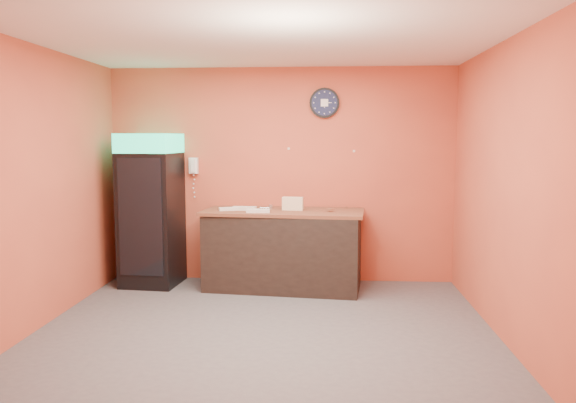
{
  "coord_description": "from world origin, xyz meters",
  "views": [
    {
      "loc": [
        0.59,
        -5.35,
        1.89
      ],
      "look_at": [
        0.19,
        0.6,
        1.21
      ],
      "focal_mm": 35.0,
      "sensor_mm": 36.0,
      "label": 1
    }
  ],
  "objects": [
    {
      "name": "floor",
      "position": [
        0.0,
        0.0,
        0.0
      ],
      "size": [
        4.5,
        4.5,
        0.0
      ],
      "primitive_type": "plane",
      "color": "#47474C",
      "rests_on": "ground"
    },
    {
      "name": "kitchen_tool",
      "position": [
        -0.11,
        1.72,
        1.02
      ],
      "size": [
        0.06,
        0.06,
        0.06
      ],
      "primitive_type": "cylinder",
      "color": "silver",
      "rests_on": "butcher_paper"
    },
    {
      "name": "wrapped_sandwich_mid",
      "position": [
        -0.23,
        1.35,
        1.01
      ],
      "size": [
        0.29,
        0.13,
        0.04
      ],
      "primitive_type": "cube",
      "rotation": [
        0.0,
        0.0,
        0.06
      ],
      "color": "silver",
      "rests_on": "butcher_paper"
    },
    {
      "name": "left_wall",
      "position": [
        -2.25,
        0.0,
        1.4
      ],
      "size": [
        0.02,
        4.0,
        2.8
      ],
      "primitive_type": "cube",
      "color": "#C95738",
      "rests_on": "floor"
    },
    {
      "name": "butcher_paper",
      "position": [
        0.06,
        1.58,
        0.97
      ],
      "size": [
        2.06,
        1.03,
        0.04
      ],
      "primitive_type": "cube",
      "rotation": [
        0.0,
        0.0,
        -0.09
      ],
      "color": "brown",
      "rests_on": "prep_counter"
    },
    {
      "name": "wall_phone",
      "position": [
        -1.16,
        1.95,
        1.53
      ],
      "size": [
        0.12,
        0.1,
        0.21
      ],
      "color": "white",
      "rests_on": "back_wall"
    },
    {
      "name": "ceiling",
      "position": [
        0.0,
        0.0,
        2.8
      ],
      "size": [
        4.5,
        4.0,
        0.02
      ],
      "primitive_type": "cube",
      "color": "white",
      "rests_on": "back_wall"
    },
    {
      "name": "back_wall",
      "position": [
        0.0,
        2.0,
        1.4
      ],
      "size": [
        4.5,
        0.02,
        2.8
      ],
      "primitive_type": "cube",
      "color": "#C95738",
      "rests_on": "floor"
    },
    {
      "name": "sub_roll_stack",
      "position": [
        0.18,
        1.59,
        1.07
      ],
      "size": [
        0.27,
        0.12,
        0.17
      ],
      "rotation": [
        0.0,
        0.0,
        -0.12
      ],
      "color": "#F6E7C0",
      "rests_on": "butcher_paper"
    },
    {
      "name": "beverage_cooler",
      "position": [
        -1.64,
        1.61,
        0.95
      ],
      "size": [
        0.74,
        0.75,
        1.94
      ],
      "rotation": [
        0.0,
        0.0,
        -0.09
      ],
      "color": "black",
      "rests_on": "floor"
    },
    {
      "name": "wrapped_sandwich_left",
      "position": [
        -0.61,
        1.52,
        1.01
      ],
      "size": [
        0.27,
        0.18,
        0.04
      ],
      "primitive_type": "cube",
      "rotation": [
        0.0,
        0.0,
        0.33
      ],
      "color": "silver",
      "rests_on": "butcher_paper"
    },
    {
      "name": "right_wall",
      "position": [
        2.25,
        0.0,
        1.4
      ],
      "size": [
        0.02,
        4.0,
        2.8
      ],
      "primitive_type": "cube",
      "color": "#C95738",
      "rests_on": "floor"
    },
    {
      "name": "wrapped_sandwich_right",
      "position": [
        -0.43,
        1.56,
        1.01
      ],
      "size": [
        0.31,
        0.14,
        0.04
      ],
      "primitive_type": "cube",
      "rotation": [
        0.0,
        0.0,
        -0.08
      ],
      "color": "silver",
      "rests_on": "butcher_paper"
    },
    {
      "name": "wall_clock",
      "position": [
        0.56,
        1.97,
        2.34
      ],
      "size": [
        0.39,
        0.06,
        0.39
      ],
      "color": "black",
      "rests_on": "back_wall"
    },
    {
      "name": "prep_counter",
      "position": [
        0.06,
        1.58,
        0.48
      ],
      "size": [
        1.98,
        1.04,
        0.95
      ],
      "primitive_type": "cube",
      "rotation": [
        0.0,
        0.0,
        -0.11
      ],
      "color": "black",
      "rests_on": "floor"
    }
  ]
}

